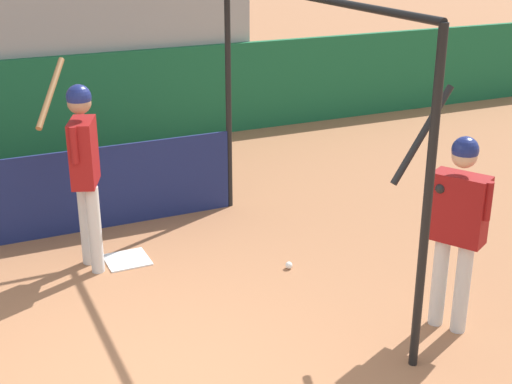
# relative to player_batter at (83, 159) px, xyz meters

# --- Properties ---
(outfield_wall) EXTENTS (24.00, 0.12, 1.47)m
(outfield_wall) POSITION_rel_player_batter_xyz_m (-0.15, 4.07, -0.43)
(outfield_wall) COLOR #196038
(outfield_wall) RESTS_ON ground
(batting_cage) EXTENTS (3.77, 3.84, 2.73)m
(batting_cage) POSITION_rel_player_batter_xyz_m (0.09, 0.19, 0.02)
(batting_cage) COLOR black
(batting_cage) RESTS_ON ground
(home_plate) EXTENTS (0.44, 0.44, 0.02)m
(home_plate) POSITION_rel_player_batter_xyz_m (0.36, -0.01, -1.16)
(home_plate) COLOR white
(home_plate) RESTS_ON ground
(player_batter) EXTENTS (0.61, 0.96, 2.05)m
(player_batter) POSITION_rel_player_batter_xyz_m (0.00, 0.00, 0.00)
(player_batter) COLOR silver
(player_batter) RESTS_ON ground
(player_waiting) EXTENTS (0.67, 0.66, 2.08)m
(player_waiting) POSITION_rel_player_batter_xyz_m (2.54, -2.46, -0.12)
(player_waiting) COLOR silver
(player_waiting) RESTS_ON ground
(baseball) EXTENTS (0.07, 0.07, 0.07)m
(baseball) POSITION_rel_player_batter_xyz_m (1.81, -0.89, -1.13)
(baseball) COLOR white
(baseball) RESTS_ON ground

